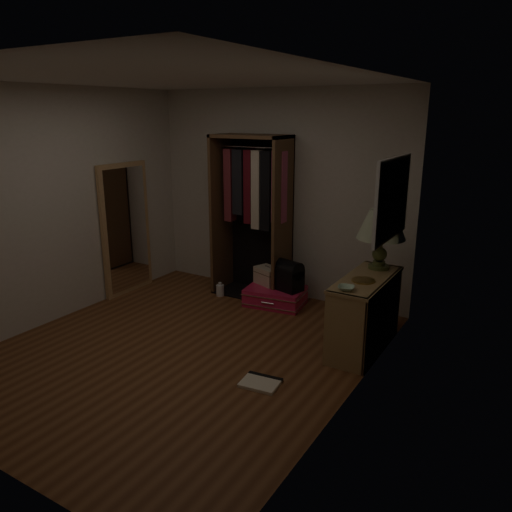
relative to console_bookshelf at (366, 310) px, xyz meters
name	(u,v)px	position (x,y,z in m)	size (l,w,h in m)	color
ground	(182,350)	(-1.53, -1.05, -0.39)	(4.00, 4.00, 0.00)	brown
room_walls	(185,203)	(-1.46, -1.00, 1.11)	(3.52, 4.02, 2.60)	beige
console_bookshelf	(366,310)	(0.00, 0.00, 0.00)	(0.42, 1.12, 0.75)	olive
open_wardrobe	(254,203)	(-1.75, 0.73, 0.82)	(0.96, 0.50, 2.05)	brown
floor_mirror	(126,229)	(-3.24, -0.05, 0.46)	(0.06, 0.80, 1.70)	tan
pink_suitcase	(275,296)	(-1.33, 0.53, -0.28)	(0.78, 0.61, 0.22)	#CE1946
train_case	(268,275)	(-1.49, 0.61, -0.06)	(0.38, 0.32, 0.23)	#C5B196
black_bag	(288,275)	(-1.17, 0.55, 0.02)	(0.39, 0.31, 0.38)	black
table_lamp	(382,226)	(0.01, 0.32, 0.82)	(0.63, 0.63, 0.62)	#465127
brass_tray	(363,280)	(0.01, -0.15, 0.37)	(0.30, 0.30, 0.01)	#A2823E
ceramic_bowl	(346,288)	(-0.04, -0.47, 0.38)	(0.15, 0.15, 0.04)	#B0D3B4
white_jug	(220,290)	(-2.10, 0.43, -0.31)	(0.11, 0.11, 0.18)	silver
floor_book	(261,382)	(-0.52, -1.18, -0.38)	(0.36, 0.30, 0.03)	beige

